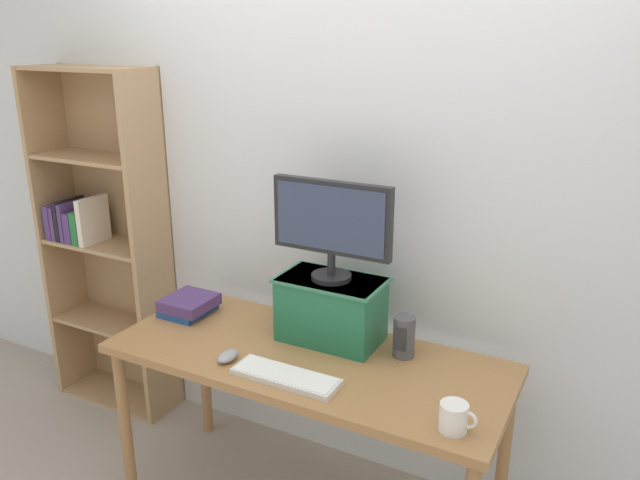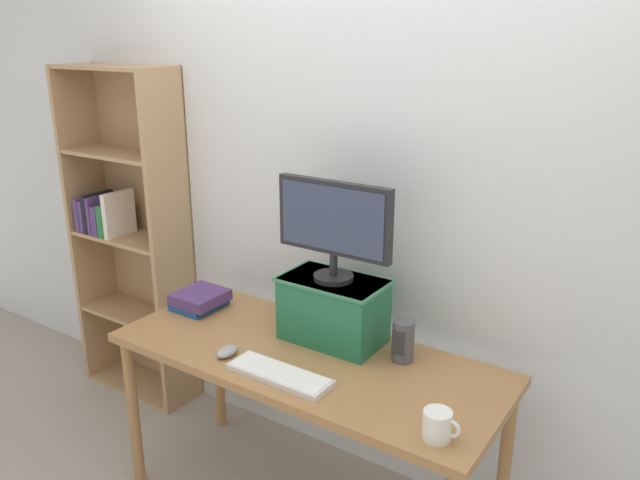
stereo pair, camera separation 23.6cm
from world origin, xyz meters
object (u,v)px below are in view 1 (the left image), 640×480
book_stack (189,305)px  coffee_mug (454,417)px  computer_monitor (331,223)px  keyboard (286,376)px  computer_mouse (228,356)px  bookshelf_unit (105,240)px  desk_speaker (404,337)px  desk (307,372)px  riser_box (331,308)px

book_stack → coffee_mug: coffee_mug is taller
computer_monitor → book_stack: (-0.68, -0.08, -0.46)m
computer_monitor → coffee_mug: 0.86m
keyboard → coffee_mug: coffee_mug is taller
computer_mouse → bookshelf_unit: bearing=156.1°
coffee_mug → desk_speaker: desk_speaker is taller
desk → computer_monitor: bearing=81.0°
desk_speaker → book_stack: bearing=-175.3°
riser_box → keyboard: size_ratio=1.05×
desk_speaker → keyboard: bearing=-130.9°
computer_mouse → desk_speaker: desk_speaker is taller
bookshelf_unit → coffee_mug: bearing=-14.8°
keyboard → computer_monitor: bearing=89.7°
bookshelf_unit → book_stack: bookshelf_unit is taller
bookshelf_unit → book_stack: (0.75, -0.25, -0.12)m
computer_mouse → coffee_mug: coffee_mug is taller
bookshelf_unit → book_stack: size_ratio=8.30×
desk → keyboard: (0.02, -0.20, 0.09)m
coffee_mug → book_stack: bearing=167.1°
computer_monitor → book_stack: 0.83m
riser_box → coffee_mug: size_ratio=3.51×
desk → computer_monitor: (0.03, 0.16, 0.58)m
bookshelf_unit → computer_monitor: size_ratio=3.64×
bookshelf_unit → keyboard: 1.54m
computer_monitor → computer_mouse: 0.66m
bookshelf_unit → computer_mouse: 1.28m
book_stack → coffee_mug: 1.35m
keyboard → desk_speaker: size_ratio=2.43×
desk → bookshelf_unit: size_ratio=0.87×
riser_box → book_stack: (-0.68, -0.08, -0.10)m
desk → riser_box: (0.03, 0.16, 0.22)m
computer_monitor → desk_speaker: size_ratio=2.99×
coffee_mug → bookshelf_unit: bearing=165.2°
desk → computer_monitor: 0.61m
bookshelf_unit → riser_box: size_ratio=4.24×
book_stack → coffee_mug: (1.31, -0.30, 0.01)m
keyboard → bookshelf_unit: bearing=159.7°
riser_box → book_stack: bearing=-173.5°
keyboard → book_stack: size_ratio=1.86×
computer_monitor → keyboard: bearing=-90.3°
book_stack → desk_speaker: 1.00m
computer_monitor → computer_mouse: size_ratio=4.83×
coffee_mug → desk_speaker: size_ratio=0.73×
book_stack → desk_speaker: bearing=4.7°
desk → coffee_mug: bearing=-18.2°
desk → computer_mouse: 0.32m
riser_box → desk_speaker: (0.32, 0.00, -0.06)m
riser_box → desk_speaker: 0.32m
computer_monitor → keyboard: 0.61m
riser_box → keyboard: riser_box is taller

